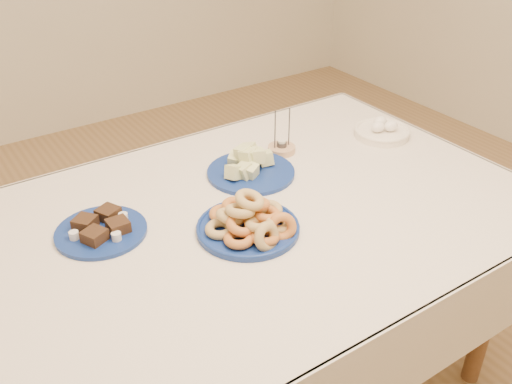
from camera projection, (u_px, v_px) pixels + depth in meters
dining_table at (247, 244)px, 1.68m from camera, size 1.71×1.11×0.75m
donut_platter at (250, 222)px, 1.54m from camera, size 0.31×0.31×0.13m
melon_plate at (249, 166)px, 1.82m from camera, size 0.32×0.32×0.10m
brownie_plate at (101, 229)px, 1.54m from camera, size 0.31×0.31×0.04m
candle_holder at (282, 148)px, 1.95m from camera, size 0.10×0.10×0.16m
egg_bowl at (382, 131)px, 2.05m from camera, size 0.24×0.24×0.07m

